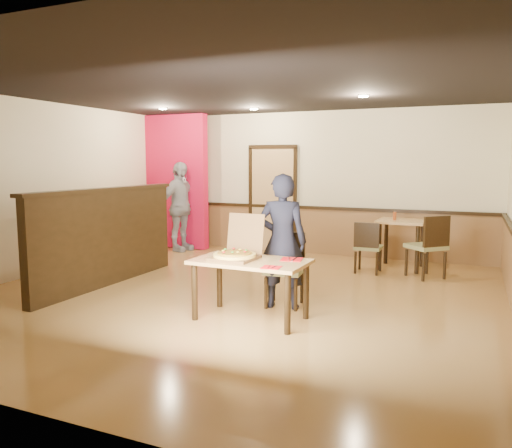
% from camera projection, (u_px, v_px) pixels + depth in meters
% --- Properties ---
extents(floor, '(7.00, 7.00, 0.00)m').
position_uv_depth(floor, '(234.00, 295.00, 6.85)').
color(floor, '#A97D41').
rests_on(floor, ground).
extents(ceiling, '(7.00, 7.00, 0.00)m').
position_uv_depth(ceiling, '(233.00, 86.00, 6.51)').
color(ceiling, black).
rests_on(ceiling, wall_back).
extents(wall_back, '(7.00, 0.00, 7.00)m').
position_uv_depth(wall_back, '(311.00, 183.00, 9.87)').
color(wall_back, beige).
rests_on(wall_back, floor).
extents(wall_left, '(0.00, 7.00, 7.00)m').
position_uv_depth(wall_left, '(39.00, 188.00, 8.06)').
color(wall_left, beige).
rests_on(wall_left, floor).
extents(wainscot_back, '(7.00, 0.04, 0.90)m').
position_uv_depth(wainscot_back, '(310.00, 231.00, 9.96)').
color(wainscot_back, brown).
rests_on(wainscot_back, floor).
extents(chair_rail_back, '(7.00, 0.06, 0.06)m').
position_uv_depth(chair_rail_back, '(310.00, 208.00, 9.88)').
color(chair_rail_back, black).
rests_on(chair_rail_back, wall_back).
extents(back_door, '(0.90, 0.06, 2.10)m').
position_uv_depth(back_door, '(273.00, 200.00, 10.19)').
color(back_door, tan).
rests_on(back_door, wall_back).
extents(booth_partition, '(0.20, 3.10, 1.44)m').
position_uv_depth(booth_partition, '(106.00, 236.00, 7.37)').
color(booth_partition, black).
rests_on(booth_partition, floor).
extents(red_accent_panel, '(1.60, 0.20, 2.78)m').
position_uv_depth(red_accent_panel, '(173.00, 182.00, 10.55)').
color(red_accent_panel, '#C10D36').
rests_on(red_accent_panel, floor).
extents(spot_a, '(0.14, 0.14, 0.02)m').
position_uv_depth(spot_a, '(163.00, 109.00, 9.05)').
color(spot_a, '#FFF4B2').
rests_on(spot_a, ceiling).
extents(spot_b, '(0.14, 0.14, 0.02)m').
position_uv_depth(spot_b, '(254.00, 109.00, 9.10)').
color(spot_b, '#FFF4B2').
rests_on(spot_b, ceiling).
extents(spot_c, '(0.14, 0.14, 0.02)m').
position_uv_depth(spot_c, '(363.00, 96.00, 7.32)').
color(spot_c, '#FFF4B2').
rests_on(spot_c, ceiling).
extents(main_table, '(1.33, 0.79, 0.70)m').
position_uv_depth(main_table, '(251.00, 269.00, 5.74)').
color(main_table, tan).
rests_on(main_table, floor).
extents(diner_chair, '(0.51, 0.51, 0.92)m').
position_uv_depth(diner_chair, '(286.00, 266.00, 6.36)').
color(diner_chair, olive).
rests_on(diner_chair, floor).
extents(side_chair_left, '(0.42, 0.42, 0.85)m').
position_uv_depth(side_chair_left, '(368.00, 245.00, 8.15)').
color(side_chair_left, olive).
rests_on(side_chair_left, floor).
extents(side_chair_right, '(0.70, 0.70, 1.00)m').
position_uv_depth(side_chair_right, '(429.00, 244.00, 7.78)').
color(side_chair_right, olive).
rests_on(side_chair_right, floor).
extents(side_table, '(0.80, 0.80, 0.84)m').
position_uv_depth(side_table, '(401.00, 231.00, 8.51)').
color(side_table, tan).
rests_on(side_table, floor).
extents(diner, '(0.68, 0.51, 1.68)m').
position_uv_depth(diner, '(282.00, 241.00, 6.18)').
color(diner, black).
rests_on(diner, floor).
extents(passerby, '(0.65, 1.14, 1.82)m').
position_uv_depth(passerby, '(180.00, 207.00, 10.18)').
color(passerby, '#93939B').
rests_on(passerby, floor).
extents(pizza_box, '(0.50, 0.58, 0.50)m').
position_uv_depth(pizza_box, '(237.00, 253.00, 5.79)').
color(pizza_box, brown).
rests_on(pizza_box, main_table).
extents(pizza, '(0.56, 0.56, 0.03)m').
position_uv_depth(pizza, '(235.00, 255.00, 5.75)').
color(pizza, '#FAD65B').
rests_on(pizza, pizza_box).
extents(napkin_near, '(0.21, 0.21, 0.01)m').
position_uv_depth(napkin_near, '(271.00, 267.00, 5.31)').
color(napkin_near, red).
rests_on(napkin_near, main_table).
extents(napkin_far, '(0.28, 0.28, 0.01)m').
position_uv_depth(napkin_far, '(292.00, 259.00, 5.75)').
color(napkin_far, red).
rests_on(napkin_far, main_table).
extents(condiment, '(0.06, 0.06, 0.14)m').
position_uv_depth(condiment, '(395.00, 216.00, 8.47)').
color(condiment, '#9A441C').
rests_on(condiment, side_table).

